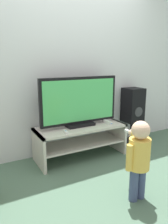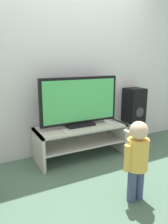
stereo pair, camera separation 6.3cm
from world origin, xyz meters
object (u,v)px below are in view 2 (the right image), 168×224
(remote_primary, at_px, (65,132))
(game_console, at_px, (108,122))
(television, at_px, (80,102))
(child, at_px, (137,155))
(speaker_tower, at_px, (134,107))

(remote_primary, bearing_deg, game_console, 7.51)
(television, relative_size, game_console, 5.53)
(child, bearing_deg, remote_primary, 109.00)
(television, bearing_deg, child, -88.18)
(game_console, xyz_separation_m, child, (-0.36, -1.04, -0.00))
(television, height_order, game_console, television)
(remote_primary, relative_size, child, 0.17)
(remote_primary, distance_m, speaker_tower, 1.36)
(television, xyz_separation_m, game_console, (0.40, -0.09, -0.31))
(remote_primary, height_order, child, child)
(child, bearing_deg, television, 91.82)
(television, xyz_separation_m, child, (0.04, -1.13, -0.31))
(child, xyz_separation_m, speaker_tower, (1.00, 1.24, 0.12))
(game_console, distance_m, speaker_tower, 0.68)
(game_console, relative_size, remote_primary, 1.53)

